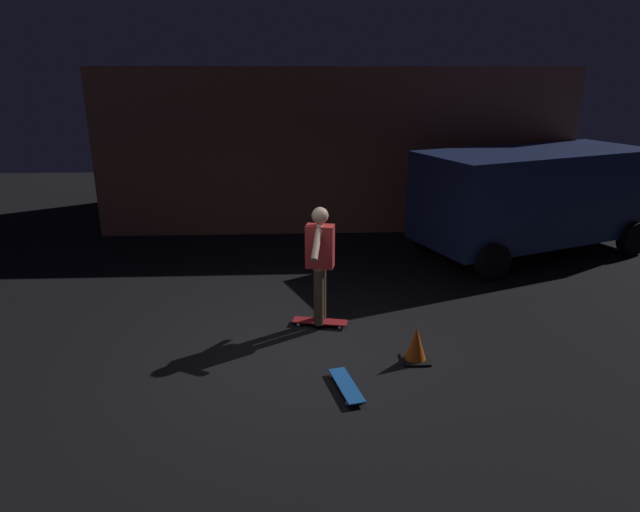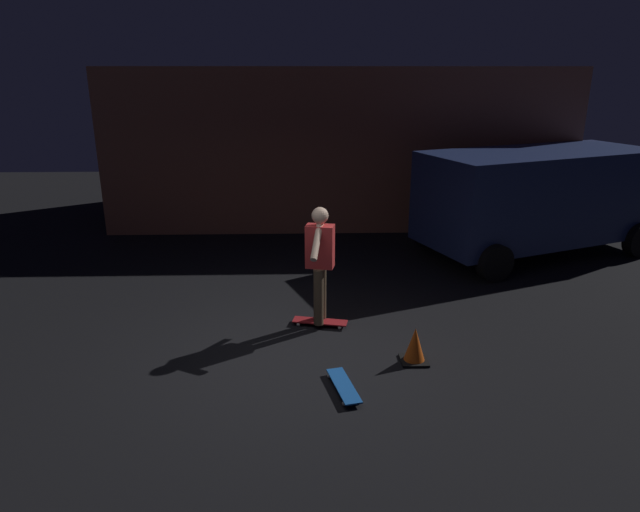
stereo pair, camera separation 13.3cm
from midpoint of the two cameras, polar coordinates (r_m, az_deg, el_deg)
name	(u,v)px [view 2 (the right image)]	position (r m, az deg, el deg)	size (l,w,h in m)	color
ground_plane	(287,359)	(7.24, -2.80, -10.44)	(28.00, 28.00, 0.00)	black
low_building	(336,142)	(14.29, 1.95, 11.52)	(10.43, 4.12, 3.56)	#B76B4C
parked_van	(538,196)	(11.80, 21.56, 5.72)	(4.98, 3.56, 2.03)	navy
skateboard_ridden	(320,322)	(8.10, 0.47, -6.69)	(0.80, 0.36, 0.07)	#AD1E23
skateboard_spare	(344,386)	(6.59, 3.02, -13.05)	(0.37, 0.80, 0.07)	#1959B2
skater	(320,257)	(7.74, 0.49, -0.09)	(0.42, 0.98, 1.67)	brown
traffic_cone	(415,346)	(7.20, 10.13, -9.02)	(0.34, 0.34, 0.46)	black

